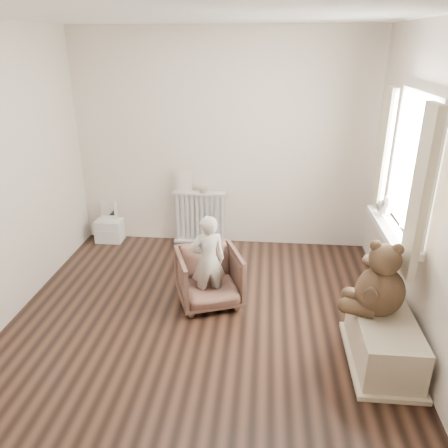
# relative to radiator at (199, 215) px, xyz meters

# --- Properties ---
(floor) EXTENTS (3.60, 3.60, 0.01)m
(floor) POSITION_rel_radiator_xyz_m (0.28, -1.68, -0.39)
(floor) COLOR black
(floor) RESTS_ON ground
(ceiling) EXTENTS (3.60, 3.60, 0.01)m
(ceiling) POSITION_rel_radiator_xyz_m (0.28, -1.68, 2.21)
(ceiling) COLOR white
(ceiling) RESTS_ON ground
(back_wall) EXTENTS (3.60, 0.02, 2.60)m
(back_wall) POSITION_rel_radiator_xyz_m (0.28, 0.12, 0.91)
(back_wall) COLOR silver
(back_wall) RESTS_ON ground
(front_wall) EXTENTS (3.60, 0.02, 2.60)m
(front_wall) POSITION_rel_radiator_xyz_m (0.28, -3.48, 0.91)
(front_wall) COLOR silver
(front_wall) RESTS_ON ground
(right_wall) EXTENTS (0.02, 3.60, 2.60)m
(right_wall) POSITION_rel_radiator_xyz_m (2.08, -1.68, 0.91)
(right_wall) COLOR silver
(right_wall) RESTS_ON ground
(window) EXTENTS (0.03, 0.90, 1.10)m
(window) POSITION_rel_radiator_xyz_m (2.04, -1.38, 1.06)
(window) COLOR white
(window) RESTS_ON right_wall
(window_sill) EXTENTS (0.22, 1.10, 0.06)m
(window_sill) POSITION_rel_radiator_xyz_m (1.95, -1.38, 0.48)
(window_sill) COLOR silver
(window_sill) RESTS_ON right_wall
(curtain_left) EXTENTS (0.06, 0.26, 1.30)m
(curtain_left) POSITION_rel_radiator_xyz_m (1.93, -1.95, 1.00)
(curtain_left) COLOR beige
(curtain_left) RESTS_ON right_wall
(curtain_right) EXTENTS (0.06, 0.26, 1.30)m
(curtain_right) POSITION_rel_radiator_xyz_m (1.93, -0.81, 1.00)
(curtain_right) COLOR beige
(curtain_right) RESTS_ON right_wall
(radiator) EXTENTS (0.66, 0.13, 0.70)m
(radiator) POSITION_rel_radiator_xyz_m (0.00, 0.00, 0.00)
(radiator) COLOR silver
(radiator) RESTS_ON floor
(paper_doll) EXTENTS (0.16, 0.01, 0.27)m
(paper_doll) POSITION_rel_radiator_xyz_m (-0.17, 0.00, 0.44)
(paper_doll) COLOR beige
(paper_doll) RESTS_ON radiator
(tin_a) EXTENTS (0.11, 0.11, 0.07)m
(tin_a) POSITION_rel_radiator_xyz_m (0.06, 0.00, 0.34)
(tin_a) COLOR #A59E8C
(tin_a) RESTS_ON radiator
(toy_vanity) EXTENTS (0.34, 0.24, 0.53)m
(toy_vanity) POSITION_rel_radiator_xyz_m (-1.18, -0.03, -0.11)
(toy_vanity) COLOR silver
(toy_vanity) RESTS_ON floor
(armchair) EXTENTS (0.76, 0.77, 0.55)m
(armchair) POSITION_rel_radiator_xyz_m (0.30, -1.35, -0.11)
(armchair) COLOR brown
(armchair) RESTS_ON floor
(child) EXTENTS (0.40, 0.33, 0.93)m
(child) POSITION_rel_radiator_xyz_m (0.30, -1.40, 0.09)
(child) COLOR beige
(child) RESTS_ON armchair
(toy_bench) EXTENTS (0.45, 0.85, 0.40)m
(toy_bench) POSITION_rel_radiator_xyz_m (1.80, -2.10, -0.19)
(toy_bench) COLOR beige
(toy_bench) RESTS_ON floor
(teddy_bear) EXTENTS (0.59, 0.52, 0.61)m
(teddy_bear) POSITION_rel_radiator_xyz_m (1.75, -2.00, 0.28)
(teddy_bear) COLOR #332315
(teddy_bear) RESTS_ON toy_bench
(plush_cat) EXTENTS (0.23, 0.29, 0.21)m
(plush_cat) POSITION_rel_radiator_xyz_m (1.94, -1.10, 0.61)
(plush_cat) COLOR gray
(plush_cat) RESTS_ON window_sill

